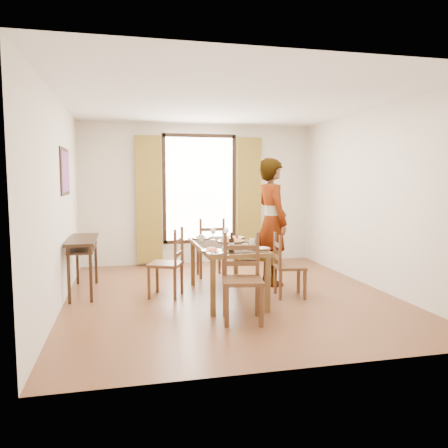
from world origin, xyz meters
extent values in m
plane|color=#4A2417|center=(0.00, 0.00, 0.00)|extent=(5.00, 5.00, 0.00)
cube|color=silver|center=(0.00, 2.50, 1.35)|extent=(4.50, 0.10, 2.70)
cube|color=silver|center=(0.00, -2.50, 1.35)|extent=(4.50, 0.10, 2.70)
cube|color=silver|center=(-2.25, 0.00, 1.35)|extent=(0.10, 5.00, 2.70)
cube|color=silver|center=(2.25, 0.00, 1.35)|extent=(0.10, 5.00, 2.70)
cube|color=white|center=(0.00, 0.00, 2.72)|extent=(4.50, 5.00, 0.04)
cube|color=white|center=(0.00, 2.47, 1.45)|extent=(1.30, 0.04, 2.00)
cube|color=olive|center=(-0.98, 2.41, 1.25)|extent=(0.48, 0.10, 2.40)
cube|color=olive|center=(0.98, 2.41, 1.25)|extent=(0.48, 0.10, 2.40)
cube|color=black|center=(-2.24, 0.60, 1.75)|extent=(0.02, 0.86, 0.66)
cube|color=red|center=(-2.23, 0.60, 1.75)|extent=(0.01, 0.76, 0.56)
cube|color=#332011|center=(-2.03, 0.60, 0.78)|extent=(0.38, 1.20, 0.04)
cube|color=#332011|center=(-2.03, 0.60, 0.66)|extent=(0.34, 1.10, 0.03)
cube|color=#332011|center=(-2.17, 0.05, 0.38)|extent=(0.04, 0.04, 0.76)
cube|color=#332011|center=(-2.17, 1.15, 0.38)|extent=(0.04, 0.04, 0.76)
cube|color=#332011|center=(-1.89, 0.05, 0.38)|extent=(0.04, 0.04, 0.76)
cube|color=#332011|center=(-1.89, 1.15, 0.38)|extent=(0.04, 0.04, 0.76)
cube|color=brown|center=(-0.07, -0.11, 0.72)|extent=(0.81, 1.68, 0.05)
cube|color=black|center=(-0.07, -0.11, 0.75)|extent=(0.74, 1.55, 0.01)
cube|color=brown|center=(-0.42, -0.89, 0.35)|extent=(0.06, 0.06, 0.70)
cube|color=brown|center=(-0.42, 0.67, 0.35)|extent=(0.06, 0.06, 0.70)
cube|color=brown|center=(0.27, -0.89, 0.35)|extent=(0.06, 0.06, 0.70)
cube|color=brown|center=(0.27, 0.67, 0.35)|extent=(0.06, 0.06, 0.70)
cube|color=brown|center=(-0.89, 0.13, 0.46)|extent=(0.56, 0.56, 0.04)
cube|color=brown|center=(-0.99, 0.37, 0.23)|extent=(0.04, 0.04, 0.46)
cube|color=brown|center=(-0.65, 0.23, 0.23)|extent=(0.04, 0.04, 0.46)
cube|color=brown|center=(-1.13, 0.02, 0.23)|extent=(0.04, 0.04, 0.46)
cube|color=brown|center=(-0.79, -0.11, 0.23)|extent=(0.04, 0.04, 0.46)
cube|color=brown|center=(-0.64, 0.22, 0.72)|extent=(0.04, 0.04, 0.51)
cube|color=brown|center=(-0.78, -0.12, 0.72)|extent=(0.04, 0.04, 0.51)
cube|color=brown|center=(-0.71, 0.05, 0.61)|extent=(0.16, 0.35, 0.05)
cube|color=brown|center=(-0.71, 0.05, 0.80)|extent=(0.16, 0.35, 0.05)
cube|color=brown|center=(-0.03, 1.24, 0.48)|extent=(0.46, 0.46, 0.04)
cube|color=brown|center=(0.17, 1.42, 0.24)|extent=(0.04, 0.04, 0.48)
cube|color=brown|center=(0.15, 1.04, 0.24)|extent=(0.04, 0.04, 0.48)
cube|color=brown|center=(-0.21, 1.44, 0.24)|extent=(0.04, 0.04, 0.48)
cube|color=brown|center=(-0.23, 1.06, 0.24)|extent=(0.04, 0.04, 0.48)
cube|color=brown|center=(0.15, 1.03, 0.74)|extent=(0.04, 0.04, 0.53)
cube|color=brown|center=(-0.23, 1.05, 0.74)|extent=(0.04, 0.04, 0.53)
cube|color=brown|center=(-0.04, 1.04, 0.63)|extent=(0.38, 0.04, 0.05)
cube|color=brown|center=(-0.04, 1.04, 0.82)|extent=(0.38, 0.04, 0.05)
cube|color=brown|center=(-0.12, -1.17, 0.48)|extent=(0.53, 0.53, 0.04)
cube|color=brown|center=(-0.35, -1.33, 0.24)|extent=(0.04, 0.04, 0.48)
cube|color=brown|center=(-0.28, -0.95, 0.24)|extent=(0.04, 0.04, 0.48)
cube|color=brown|center=(0.03, -1.40, 0.24)|extent=(0.04, 0.04, 0.48)
cube|color=brown|center=(0.10, -1.02, 0.24)|extent=(0.04, 0.04, 0.48)
cube|color=brown|center=(-0.28, -0.94, 0.75)|extent=(0.04, 0.04, 0.54)
cube|color=brown|center=(0.10, -1.01, 0.75)|extent=(0.04, 0.04, 0.54)
cube|color=brown|center=(-0.09, -0.97, 0.64)|extent=(0.39, 0.10, 0.05)
cube|color=brown|center=(-0.09, -0.97, 0.84)|extent=(0.39, 0.10, 0.05)
cube|color=brown|center=(0.80, -0.28, 0.42)|extent=(0.45, 0.45, 0.04)
cube|color=brown|center=(0.95, -0.47, 0.21)|extent=(0.04, 0.04, 0.42)
cube|color=brown|center=(0.61, -0.43, 0.21)|extent=(0.04, 0.04, 0.42)
cube|color=brown|center=(1.00, -0.14, 0.21)|extent=(0.04, 0.04, 0.42)
cube|color=brown|center=(0.66, -0.09, 0.21)|extent=(0.04, 0.04, 0.42)
cube|color=brown|center=(0.60, -0.43, 0.66)|extent=(0.03, 0.03, 0.47)
cube|color=brown|center=(0.65, -0.09, 0.66)|extent=(0.03, 0.03, 0.47)
cube|color=brown|center=(0.63, -0.26, 0.57)|extent=(0.07, 0.34, 0.05)
cube|color=brown|center=(0.63, -0.26, 0.74)|extent=(0.07, 0.34, 0.05)
imported|color=gray|center=(0.80, 0.49, 0.98)|extent=(0.83, 0.64, 1.97)
cylinder|color=silver|center=(0.22, -0.37, 0.81)|extent=(0.07, 0.07, 0.10)
cylinder|color=silver|center=(-0.37, 0.20, 0.81)|extent=(0.07, 0.07, 0.10)
cylinder|color=silver|center=(0.01, -0.79, 0.81)|extent=(0.07, 0.07, 0.10)
camera|label=1|loc=(-1.44, -5.92, 1.66)|focal=35.00mm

